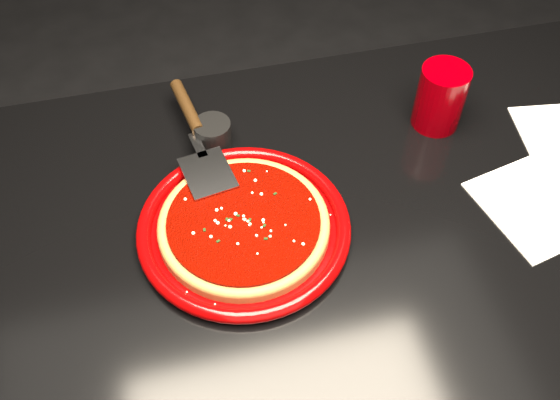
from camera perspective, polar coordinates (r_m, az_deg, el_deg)
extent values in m
cube|color=black|center=(1.21, 2.71, -14.21)|extent=(1.20, 0.80, 0.75)
cylinder|color=#700202|center=(0.89, -3.31, -2.52)|extent=(0.37, 0.37, 0.02)
cylinder|color=brown|center=(0.89, -3.32, -2.38)|extent=(0.30, 0.30, 0.01)
torus|color=brown|center=(0.88, -3.34, -2.15)|extent=(0.30, 0.30, 0.02)
cylinder|color=#670500|center=(0.88, -3.35, -1.98)|extent=(0.26, 0.26, 0.01)
cylinder|color=#7E0005|center=(1.04, 14.45, 9.07)|extent=(0.09, 0.09, 0.11)
cube|color=silver|center=(1.00, 22.65, -0.32)|extent=(0.20, 0.20, 0.00)
cylinder|color=black|center=(1.00, -6.15, 6.01)|extent=(0.07, 0.07, 0.05)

